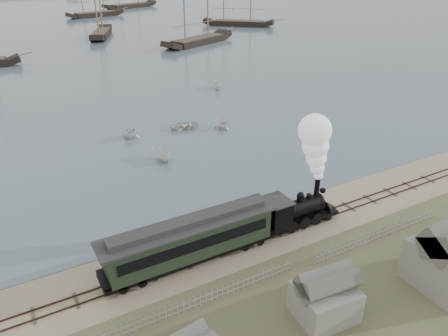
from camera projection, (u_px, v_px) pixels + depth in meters
ground at (218, 237)px, 39.52m from camera, size 600.00×600.00×0.00m
harbor_water at (12, 15)px, 172.02m from camera, size 600.00×336.00×0.06m
rail_track at (229, 248)px, 37.94m from camera, size 120.00×1.80×0.16m
picket_fence_west at (185, 313)px, 31.23m from camera, size 19.00×0.10×1.20m
picket_fence_east at (380, 239)px, 39.13m from camera, size 15.00×0.10×1.20m
shed_mid at (323, 315)px, 31.04m from camera, size 4.00×3.50×3.60m
shed_right at (448, 280)px, 34.29m from camera, size 6.00×5.00×5.10m
locomotive at (311, 178)px, 39.61m from camera, size 8.23×3.07×10.26m
passenger_coach at (190, 239)px, 35.36m from camera, size 15.03×2.90×3.65m
beached_dinghy at (233, 224)px, 40.66m from camera, size 3.53×4.18×0.74m
rowboat_1 at (130, 132)px, 59.74m from camera, size 4.09×4.18×1.67m
rowboat_2 at (162, 155)px, 53.44m from camera, size 3.59×1.82×1.32m
rowboat_3 at (186, 125)px, 63.06m from camera, size 3.89×4.89×0.91m
rowboat_4 at (222, 124)px, 62.87m from camera, size 3.33×3.44×1.39m
rowboat_5 at (217, 85)px, 81.08m from camera, size 3.64×2.79×1.33m
schooner_3 at (97, 1)px, 124.62m from camera, size 12.16×20.22×20.00m
schooner_4 at (197, 5)px, 114.99m from camera, size 24.67×14.58×20.00m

